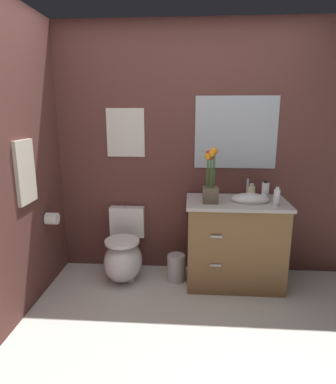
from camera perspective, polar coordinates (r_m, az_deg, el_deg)
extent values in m
plane|color=beige|center=(2.55, 2.27, -26.85)|extent=(8.75, 8.75, 0.00)
cube|color=brown|center=(3.39, 6.65, 6.77)|extent=(4.08, 0.05, 2.50)
cube|color=brown|center=(2.76, -26.18, 3.87)|extent=(0.05, 3.92, 2.50)
ellipsoid|color=white|center=(3.41, -7.72, -11.66)|extent=(0.38, 0.48, 0.40)
cube|color=white|center=(3.50, -7.49, -12.94)|extent=(0.22, 0.26, 0.18)
cube|color=white|center=(3.55, -6.96, -5.02)|extent=(0.36, 0.13, 0.32)
cylinder|color=white|center=(3.31, -7.90, -8.43)|extent=(0.34, 0.34, 0.03)
cylinder|color=#B7B7BC|center=(3.50, -7.03, -2.54)|extent=(0.04, 0.04, 0.02)
cube|color=brown|center=(3.31, 11.38, -8.76)|extent=(0.90, 0.52, 0.81)
cube|color=#BCB7B2|center=(3.18, 11.74, -1.76)|extent=(0.94, 0.56, 0.03)
ellipsoid|color=white|center=(3.18, 13.91, -1.17)|extent=(0.36, 0.26, 0.10)
cylinder|color=#B7B7BC|center=(3.32, 13.52, 0.70)|extent=(0.02, 0.02, 0.18)
cube|color=#B7B7BC|center=(2.97, 8.33, -7.59)|extent=(0.10, 0.02, 0.02)
cube|color=#B7B7BC|center=(3.08, 8.15, -12.36)|extent=(0.10, 0.02, 0.02)
cube|color=brown|center=(3.06, 7.29, -0.53)|extent=(0.14, 0.14, 0.14)
cylinder|color=#386B2D|center=(3.01, 7.77, 3.79)|extent=(0.01, 0.01, 0.33)
sphere|color=red|center=(2.99, 7.88, 6.88)|extent=(0.06, 0.06, 0.06)
cylinder|color=#386B2D|center=(3.04, 8.01, 3.85)|extent=(0.01, 0.01, 0.33)
sphere|color=orange|center=(3.02, 8.11, 6.90)|extent=(0.06, 0.06, 0.06)
cylinder|color=#386B2D|center=(3.03, 7.25, 3.36)|extent=(0.01, 0.01, 0.28)
sphere|color=red|center=(3.01, 7.33, 5.94)|extent=(0.06, 0.06, 0.06)
cylinder|color=#386B2D|center=(3.02, 6.95, 3.71)|extent=(0.01, 0.01, 0.31)
sphere|color=red|center=(3.00, 7.03, 6.64)|extent=(0.06, 0.06, 0.06)
cylinder|color=#386B2D|center=(3.00, 6.72, 3.39)|extent=(0.01, 0.01, 0.29)
sphere|color=orange|center=(2.97, 6.80, 6.13)|extent=(0.06, 0.06, 0.06)
cylinder|color=#386B2D|center=(2.97, 7.47, 3.57)|extent=(0.01, 0.01, 0.32)
sphere|color=orange|center=(2.95, 7.56, 6.60)|extent=(0.06, 0.06, 0.06)
cylinder|color=#386B2D|center=(2.99, 7.81, 3.83)|extent=(0.01, 0.01, 0.34)
sphere|color=orange|center=(2.96, 7.91, 7.06)|extent=(0.06, 0.06, 0.06)
cylinder|color=white|center=(3.28, 16.38, 0.17)|extent=(0.07, 0.07, 0.16)
cylinder|color=black|center=(3.26, 16.49, 1.75)|extent=(0.04, 0.04, 0.02)
cylinder|color=beige|center=(3.27, 14.14, -0.06)|extent=(0.07, 0.07, 0.12)
cylinder|color=#B7B7BC|center=(3.26, 14.21, 1.18)|extent=(0.04, 0.04, 0.02)
cylinder|color=white|center=(3.07, 18.17, -0.97)|extent=(0.05, 0.05, 0.15)
cylinder|color=silver|center=(3.05, 18.29, 0.58)|extent=(0.03, 0.03, 0.02)
cylinder|color=#B7B7BC|center=(3.40, 1.43, -12.94)|extent=(0.18, 0.18, 0.26)
torus|color=#B7B7BC|center=(3.34, 1.44, -10.87)|extent=(0.18, 0.18, 0.01)
cube|color=silver|center=(3.40, -7.32, 10.07)|extent=(0.38, 0.01, 0.48)
cube|color=#B2BCC6|center=(3.36, 11.61, 9.96)|extent=(0.80, 0.01, 0.70)
cube|color=beige|center=(2.93, -23.32, 3.16)|extent=(0.03, 0.28, 0.52)
cylinder|color=white|center=(3.29, -19.31, -4.33)|extent=(0.11, 0.11, 0.11)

